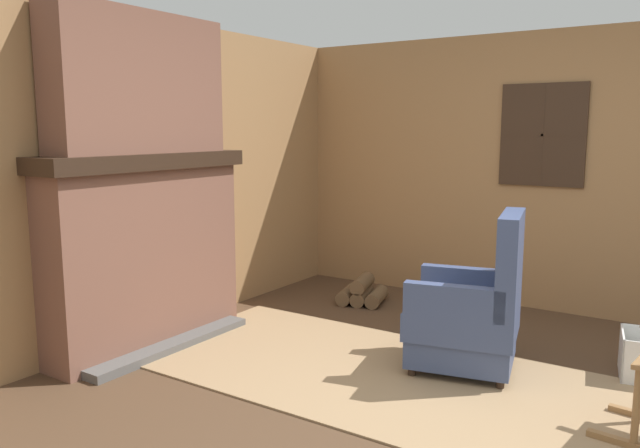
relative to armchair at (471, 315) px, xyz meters
name	(u,v)px	position (x,y,z in m)	size (l,w,h in m)	color
ground_plane	(447,425)	(0.17, -0.80, -0.37)	(14.00, 14.00, 0.00)	#4C3523
wood_panel_wall_left	(125,181)	(-2.32, -0.80, 0.81)	(0.06, 5.52, 2.35)	#9E7247
wood_panel_wall_back	(566,173)	(0.17, 1.69, 0.82)	(5.52, 0.09, 2.35)	#9E7247
fireplace_hearth	(147,252)	(-2.11, -0.80, 0.32)	(0.54, 1.64, 1.38)	brown
chimney_breast	(139,83)	(-2.12, -0.80, 1.49)	(0.29, 1.36, 0.95)	brown
area_rug	(402,380)	(-0.28, -0.40, -0.36)	(3.54, 1.53, 0.01)	#997A56
armchair	(471,315)	(0.00, 0.00, 0.00)	(0.79, 0.73, 1.04)	#3D4C75
firewood_stack	(362,293)	(-1.36, 0.99, -0.28)	(0.48, 0.47, 0.24)	brown
oil_lamp_vase	(81,138)	(-2.16, -1.26, 1.12)	(0.11, 0.11, 0.31)	#99B29E
storage_case	(190,142)	(-2.16, -0.30, 1.08)	(0.17, 0.21, 0.13)	black
decorative_plate_on_mantel	(133,132)	(-2.18, -0.82, 1.16)	(0.08, 0.30, 0.29)	gold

